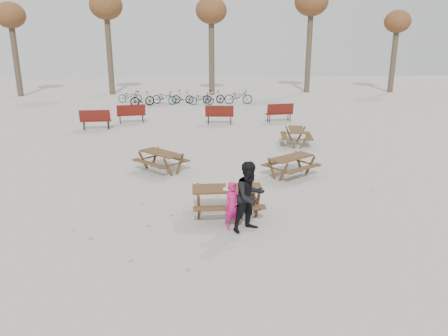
{
  "coord_description": "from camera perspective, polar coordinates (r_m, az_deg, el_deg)",
  "views": [
    {
      "loc": [
        -0.97,
        -10.6,
        4.54
      ],
      "look_at": [
        0.0,
        1.0,
        1.0
      ],
      "focal_mm": 35.0,
      "sensor_mm": 36.0,
      "label": 1
    }
  ],
  "objects": [
    {
      "name": "bread_roll",
      "position": [
        11.1,
        0.36,
        -2.58
      ],
      "size": [
        0.14,
        0.06,
        0.05
      ],
      "primitive_type": "ellipsoid",
      "color": "tan",
      "rests_on": "food_tray"
    },
    {
      "name": "park_bench_row",
      "position": [
        23.35,
        -5.35,
        6.91
      ],
      "size": [
        11.17,
        2.2,
        1.03
      ],
      "color": "maroon",
      "rests_on": "ground"
    },
    {
      "name": "picnic_table_east",
      "position": [
        14.78,
        8.78,
        0.21
      ],
      "size": [
        2.03,
        1.95,
        0.68
      ],
      "primitive_type": null,
      "rotation": [
        0.0,
        0.0,
        0.6
      ],
      "color": "#382214",
      "rests_on": "ground"
    },
    {
      "name": "ground",
      "position": [
        11.57,
        0.42,
        -6.18
      ],
      "size": [
        80.0,
        80.0,
        0.0
      ],
      "primitive_type": "plane",
      "color": "gray",
      "rests_on": "ground"
    },
    {
      "name": "picnic_table_far",
      "position": [
        19.14,
        9.43,
        4.02
      ],
      "size": [
        1.52,
        1.78,
        0.69
      ],
      "primitive_type": null,
      "rotation": [
        0.0,
        0.0,
        1.42
      ],
      "color": "#382214",
      "rests_on": "ground"
    },
    {
      "name": "adult",
      "position": [
        10.44,
        3.38,
        -3.74
      ],
      "size": [
        1.05,
        0.99,
        1.73
      ],
      "primitive_type": "imported",
      "rotation": [
        0.0,
        0.0,
        0.52
      ],
      "color": "black",
      "rests_on": "ground"
    },
    {
      "name": "soda_bottle",
      "position": [
        11.1,
        0.4,
        -2.51
      ],
      "size": [
        0.07,
        0.07,
        0.17
      ],
      "color": "silver",
      "rests_on": "main_picnic_table"
    },
    {
      "name": "main_picnic_table",
      "position": [
        11.35,
        0.42,
        -3.46
      ],
      "size": [
        1.8,
        1.45,
        0.78
      ],
      "color": "#382214",
      "rests_on": "ground"
    },
    {
      "name": "child",
      "position": [
        10.57,
        1.16,
        -4.97
      ],
      "size": [
        0.51,
        0.42,
        1.2
      ],
      "primitive_type": "imported",
      "rotation": [
        0.0,
        0.0,
        0.37
      ],
      "color": "#B4165D",
      "rests_on": "ground"
    },
    {
      "name": "tree_row",
      "position": [
        35.84,
        -1.91,
        19.54
      ],
      "size": [
        32.17,
        3.52,
        8.26
      ],
      "color": "#382B21",
      "rests_on": "ground"
    },
    {
      "name": "bicycle_row",
      "position": [
        30.54,
        -5.21,
        9.19
      ],
      "size": [
        9.39,
        2.65,
        1.01
      ],
      "color": "black",
      "rests_on": "ground"
    },
    {
      "name": "picnic_table_north",
      "position": [
        15.31,
        -8.2,
        0.83
      ],
      "size": [
        2.03,
        2.04,
        0.69
      ],
      "primitive_type": null,
      "rotation": [
        0.0,
        0.0,
        -0.82
      ],
      "color": "#382214",
      "rests_on": "ground"
    },
    {
      "name": "food_tray",
      "position": [
        11.11,
        0.36,
        -2.79
      ],
      "size": [
        0.18,
        0.11,
        0.03
      ],
      "primitive_type": "cube",
      "color": "white",
      "rests_on": "main_picnic_table"
    },
    {
      "name": "fallen_leaves",
      "position": [
        13.94,
        1.53,
        -2.08
      ],
      "size": [
        11.0,
        11.0,
        0.01
      ],
      "primitive_type": null,
      "color": "#B8662C",
      "rests_on": "ground"
    }
  ]
}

